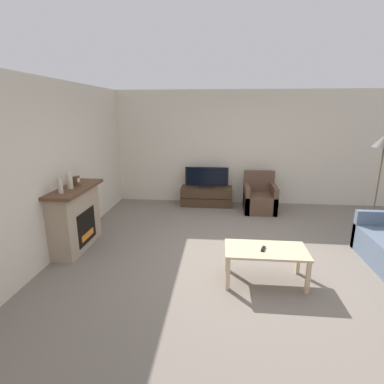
{
  "coord_description": "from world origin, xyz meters",
  "views": [
    {
      "loc": [
        -0.34,
        -4.37,
        2.23
      ],
      "look_at": [
        -0.82,
        0.65,
        0.85
      ],
      "focal_mm": 28.0,
      "sensor_mm": 36.0,
      "label": 1
    }
  ],
  "objects_px": {
    "mantel_vase_centre_left": "(70,181)",
    "remote": "(263,249)",
    "mantel_vase_left": "(60,186)",
    "fireplace": "(76,217)",
    "armchair": "(259,198)",
    "tv": "(207,178)",
    "coffee_table": "(266,253)",
    "floor_lamp": "(384,146)",
    "tv_stand": "(206,196)",
    "mantel_clock": "(76,181)"
  },
  "relations": [
    {
      "from": "fireplace",
      "to": "remote",
      "type": "bearing_deg",
      "value": -14.89
    },
    {
      "from": "mantel_vase_left",
      "to": "fireplace",
      "type": "bearing_deg",
      "value": 92.53
    },
    {
      "from": "tv",
      "to": "remote",
      "type": "xyz_separation_m",
      "value": [
        0.9,
        -3.32,
        -0.19
      ]
    },
    {
      "from": "mantel_vase_centre_left",
      "to": "remote",
      "type": "xyz_separation_m",
      "value": [
        2.92,
        -0.69,
        -0.69
      ]
    },
    {
      "from": "tv",
      "to": "armchair",
      "type": "distance_m",
      "value": 1.32
    },
    {
      "from": "tv_stand",
      "to": "armchair",
      "type": "xyz_separation_m",
      "value": [
        1.22,
        -0.31,
        0.07
      ]
    },
    {
      "from": "tv_stand",
      "to": "armchair",
      "type": "bearing_deg",
      "value": -14.27
    },
    {
      "from": "mantel_clock",
      "to": "tv_stand",
      "type": "height_order",
      "value": "mantel_clock"
    },
    {
      "from": "mantel_vase_centre_left",
      "to": "armchair",
      "type": "relative_size",
      "value": 0.31
    },
    {
      "from": "mantel_vase_centre_left",
      "to": "coffee_table",
      "type": "relative_size",
      "value": 0.26
    },
    {
      "from": "armchair",
      "to": "floor_lamp",
      "type": "relative_size",
      "value": 0.47
    },
    {
      "from": "fireplace",
      "to": "coffee_table",
      "type": "relative_size",
      "value": 1.18
    },
    {
      "from": "mantel_vase_centre_left",
      "to": "coffee_table",
      "type": "distance_m",
      "value": 3.13
    },
    {
      "from": "fireplace",
      "to": "mantel_vase_left",
      "type": "height_order",
      "value": "mantel_vase_left"
    },
    {
      "from": "fireplace",
      "to": "armchair",
      "type": "xyz_separation_m",
      "value": [
        3.26,
        2.23,
        -0.24
      ]
    },
    {
      "from": "remote",
      "to": "mantel_clock",
      "type": "bearing_deg",
      "value": -179.83
    },
    {
      "from": "mantel_vase_left",
      "to": "tv",
      "type": "height_order",
      "value": "mantel_vase_left"
    },
    {
      "from": "tv",
      "to": "remote",
      "type": "height_order",
      "value": "tv"
    },
    {
      "from": "mantel_vase_left",
      "to": "tv",
      "type": "relative_size",
      "value": 0.23
    },
    {
      "from": "mantel_vase_left",
      "to": "mantel_clock",
      "type": "relative_size",
      "value": 1.6
    },
    {
      "from": "mantel_vase_left",
      "to": "remote",
      "type": "bearing_deg",
      "value": -7.88
    },
    {
      "from": "mantel_vase_left",
      "to": "tv",
      "type": "xyz_separation_m",
      "value": [
        2.02,
        2.91,
        -0.49
      ]
    },
    {
      "from": "remote",
      "to": "floor_lamp",
      "type": "distance_m",
      "value": 2.93
    },
    {
      "from": "coffee_table",
      "to": "mantel_vase_centre_left",
      "type": "bearing_deg",
      "value": 167.26
    },
    {
      "from": "mantel_vase_centre_left",
      "to": "remote",
      "type": "height_order",
      "value": "mantel_vase_centre_left"
    },
    {
      "from": "tv_stand",
      "to": "fireplace",
      "type": "bearing_deg",
      "value": -128.74
    },
    {
      "from": "coffee_table",
      "to": "remote",
      "type": "relative_size",
      "value": 6.89
    },
    {
      "from": "mantel_vase_centre_left",
      "to": "remote",
      "type": "relative_size",
      "value": 1.77
    },
    {
      "from": "tv_stand",
      "to": "tv",
      "type": "relative_size",
      "value": 1.19
    },
    {
      "from": "remote",
      "to": "fireplace",
      "type": "bearing_deg",
      "value": -177.47
    },
    {
      "from": "fireplace",
      "to": "armchair",
      "type": "distance_m",
      "value": 3.96
    },
    {
      "from": "mantel_clock",
      "to": "floor_lamp",
      "type": "height_order",
      "value": "floor_lamp"
    },
    {
      "from": "mantel_vase_centre_left",
      "to": "armchair",
      "type": "distance_m",
      "value": 4.09
    },
    {
      "from": "mantel_clock",
      "to": "armchair",
      "type": "distance_m",
      "value": 3.95
    },
    {
      "from": "fireplace",
      "to": "coffee_table",
      "type": "bearing_deg",
      "value": -14.38
    },
    {
      "from": "mantel_clock",
      "to": "floor_lamp",
      "type": "distance_m",
      "value": 5.13
    },
    {
      "from": "remote",
      "to": "coffee_table",
      "type": "bearing_deg",
      "value": 41.88
    },
    {
      "from": "tv_stand",
      "to": "floor_lamp",
      "type": "distance_m",
      "value": 3.75
    },
    {
      "from": "fireplace",
      "to": "tv",
      "type": "xyz_separation_m",
      "value": [
        2.04,
        2.54,
        0.14
      ]
    },
    {
      "from": "tv_stand",
      "to": "tv",
      "type": "distance_m",
      "value": 0.45
    },
    {
      "from": "tv_stand",
      "to": "tv",
      "type": "xyz_separation_m",
      "value": [
        -0.0,
        -0.0,
        0.45
      ]
    },
    {
      "from": "coffee_table",
      "to": "remote",
      "type": "height_order",
      "value": "remote"
    },
    {
      "from": "mantel_vase_centre_left",
      "to": "mantel_clock",
      "type": "height_order",
      "value": "mantel_vase_centre_left"
    },
    {
      "from": "armchair",
      "to": "coffee_table",
      "type": "bearing_deg",
      "value": -95.4
    },
    {
      "from": "armchair",
      "to": "mantel_clock",
      "type": "bearing_deg",
      "value": -147.06
    },
    {
      "from": "remote",
      "to": "floor_lamp",
      "type": "height_order",
      "value": "floor_lamp"
    },
    {
      "from": "fireplace",
      "to": "remote",
      "type": "distance_m",
      "value": 3.04
    },
    {
      "from": "armchair",
      "to": "remote",
      "type": "bearing_deg",
      "value": -96.12
    },
    {
      "from": "fireplace",
      "to": "mantel_clock",
      "type": "height_order",
      "value": "mantel_clock"
    },
    {
      "from": "mantel_clock",
      "to": "floor_lamp",
      "type": "xyz_separation_m",
      "value": [
        5.05,
        0.73,
        0.53
      ]
    }
  ]
}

